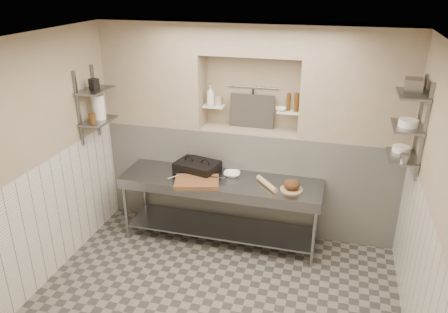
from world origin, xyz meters
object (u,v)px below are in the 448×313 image
(rolling_pin, at_px, (267,184))
(bottle_soap, at_px, (211,96))
(mixing_bowl, at_px, (232,174))
(bread_loaf, at_px, (292,184))
(jug_left, at_px, (99,107))
(prep_table, at_px, (220,197))
(panini_press, at_px, (197,167))
(cutting_board, at_px, (197,182))
(bowl_alcove, at_px, (281,109))

(rolling_pin, xyz_separation_m, bottle_soap, (-0.89, 0.56, 0.92))
(mixing_bowl, xyz_separation_m, bread_loaf, (0.80, -0.20, 0.05))
(bread_loaf, height_order, bottle_soap, bottle_soap)
(bread_loaf, bearing_deg, jug_left, -179.05)
(rolling_pin, distance_m, bottle_soap, 1.39)
(mixing_bowl, height_order, bread_loaf, bread_loaf)
(prep_table, bearing_deg, panini_press, 158.66)
(cutting_board, bearing_deg, panini_press, 107.41)
(prep_table, distance_m, bowl_alcove, 1.39)
(bottle_soap, bearing_deg, jug_left, -154.51)
(bowl_alcove, relative_size, jug_left, 0.45)
(bread_loaf, distance_m, bowl_alcove, 1.00)
(prep_table, xyz_separation_m, cutting_board, (-0.25, -0.19, 0.28))
(panini_press, relative_size, bowl_alcove, 4.37)
(mixing_bowl, relative_size, bowl_alcove, 1.51)
(cutting_board, height_order, jug_left, jug_left)
(panini_press, bearing_deg, prep_table, -7.83)
(panini_press, bearing_deg, jug_left, -155.79)
(bottle_soap, bearing_deg, mixing_bowl, -44.02)
(cutting_board, relative_size, mixing_bowl, 2.57)
(mixing_bowl, height_order, jug_left, jug_left)
(rolling_pin, height_order, bottle_soap, bottle_soap)
(prep_table, bearing_deg, mixing_bowl, 50.76)
(mixing_bowl, bearing_deg, jug_left, -172.03)
(panini_press, bearing_deg, cutting_board, -59.07)
(bread_loaf, bearing_deg, bowl_alcove, 113.39)
(bottle_soap, bearing_deg, cutting_board, -87.89)
(mixing_bowl, height_order, rolling_pin, rolling_pin)
(jug_left, bearing_deg, bread_loaf, 0.95)
(prep_table, relative_size, cutting_board, 4.74)
(jug_left, bearing_deg, prep_table, 3.37)
(panini_press, bearing_deg, rolling_pin, 3.62)
(bread_loaf, bearing_deg, cutting_board, -173.28)
(panini_press, height_order, bottle_soap, bottle_soap)
(rolling_pin, xyz_separation_m, jug_left, (-2.19, -0.06, 0.84))
(prep_table, height_order, jug_left, jug_left)
(panini_press, distance_m, bread_loaf, 1.29)
(panini_press, height_order, bread_loaf, panini_press)
(panini_press, relative_size, cutting_board, 1.12)
(mixing_bowl, height_order, bottle_soap, bottle_soap)
(rolling_pin, bearing_deg, bottle_soap, 147.83)
(bottle_soap, height_order, bowl_alcove, bottle_soap)
(cutting_board, xyz_separation_m, bread_loaf, (1.17, 0.14, 0.05))
(bowl_alcove, bearing_deg, panini_press, -158.34)
(rolling_pin, distance_m, jug_left, 2.35)
(mixing_bowl, xyz_separation_m, rolling_pin, (0.49, -0.17, 0.01))
(jug_left, bearing_deg, mixing_bowl, 7.97)
(rolling_pin, bearing_deg, bread_loaf, -4.10)
(prep_table, distance_m, jug_left, 1.95)
(prep_table, height_order, cutting_board, cutting_board)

